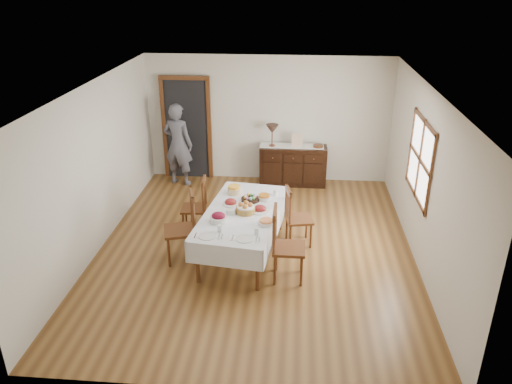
# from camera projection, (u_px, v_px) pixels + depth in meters

# --- Properties ---
(ground) EXTENTS (6.00, 6.00, 0.00)m
(ground) POSITION_uv_depth(u_px,v_px,m) (255.00, 248.00, 8.07)
(ground) COLOR brown
(room_shell) EXTENTS (5.02, 6.02, 2.65)m
(room_shell) POSITION_uv_depth(u_px,v_px,m) (249.00, 143.00, 7.79)
(room_shell) COLOR silver
(room_shell) RESTS_ON ground
(dining_table) EXTENTS (1.38, 2.29, 0.75)m
(dining_table) POSITION_uv_depth(u_px,v_px,m) (243.00, 216.00, 7.66)
(dining_table) COLOR silver
(dining_table) RESTS_ON ground
(chair_left_near) EXTENTS (0.58, 0.58, 1.12)m
(chair_left_near) POSITION_uv_depth(u_px,v_px,m) (183.00, 226.00, 7.55)
(chair_left_near) COLOR #532C15
(chair_left_near) RESTS_ON ground
(chair_left_far) EXTENTS (0.44, 0.44, 0.99)m
(chair_left_far) POSITION_uv_depth(u_px,v_px,m) (197.00, 205.00, 8.38)
(chair_left_far) COLOR #532C15
(chair_left_far) RESTS_ON ground
(chair_right_near) EXTENTS (0.47, 0.47, 1.11)m
(chair_right_near) POSITION_uv_depth(u_px,v_px,m) (285.00, 244.00, 7.07)
(chair_right_near) COLOR #532C15
(chair_right_near) RESTS_ON ground
(chair_right_far) EXTENTS (0.49, 0.49, 0.99)m
(chair_right_far) POSITION_uv_depth(u_px,v_px,m) (296.00, 216.00, 8.00)
(chair_right_far) COLOR #532C15
(chair_right_far) RESTS_ON ground
(sideboard) EXTENTS (1.37, 0.50, 0.82)m
(sideboard) POSITION_uv_depth(u_px,v_px,m) (293.00, 165.00, 10.33)
(sideboard) COLOR black
(sideboard) RESTS_ON ground
(person) EXTENTS (0.64, 0.50, 1.83)m
(person) POSITION_uv_depth(u_px,v_px,m) (178.00, 142.00, 10.16)
(person) COLOR #53545F
(person) RESTS_ON ground
(bread_basket) EXTENTS (0.30, 0.30, 0.17)m
(bread_basket) POSITION_uv_depth(u_px,v_px,m) (245.00, 209.00, 7.55)
(bread_basket) COLOR olive
(bread_basket) RESTS_ON dining_table
(egg_basket) EXTENTS (0.29, 0.29, 0.10)m
(egg_basket) POSITION_uv_depth(u_px,v_px,m) (250.00, 199.00, 7.95)
(egg_basket) COLOR black
(egg_basket) RESTS_ON dining_table
(ham_platter_a) EXTENTS (0.27, 0.27, 0.11)m
(ham_platter_a) POSITION_uv_depth(u_px,v_px,m) (231.00, 202.00, 7.83)
(ham_platter_a) COLOR silver
(ham_platter_a) RESTS_ON dining_table
(ham_platter_b) EXTENTS (0.32, 0.32, 0.11)m
(ham_platter_b) POSITION_uv_depth(u_px,v_px,m) (260.00, 209.00, 7.62)
(ham_platter_b) COLOR silver
(ham_platter_b) RESTS_ON dining_table
(beet_bowl) EXTENTS (0.26, 0.26, 0.15)m
(beet_bowl) POSITION_uv_depth(u_px,v_px,m) (219.00, 218.00, 7.28)
(beet_bowl) COLOR silver
(beet_bowl) RESTS_ON dining_table
(carrot_bowl) EXTENTS (0.20, 0.20, 0.09)m
(carrot_bowl) POSITION_uv_depth(u_px,v_px,m) (264.00, 197.00, 7.98)
(carrot_bowl) COLOR silver
(carrot_bowl) RESTS_ON dining_table
(pineapple_bowl) EXTENTS (0.23, 0.23, 0.14)m
(pineapple_bowl) POSITION_uv_depth(u_px,v_px,m) (234.00, 190.00, 8.19)
(pineapple_bowl) COLOR #CFB583
(pineapple_bowl) RESTS_ON dining_table
(casserole_dish) EXTENTS (0.24, 0.24, 0.07)m
(casserole_dish) POSITION_uv_depth(u_px,v_px,m) (266.00, 222.00, 7.21)
(casserole_dish) COLOR silver
(casserole_dish) RESTS_ON dining_table
(butter_dish) EXTENTS (0.15, 0.11, 0.07)m
(butter_dish) POSITION_uv_depth(u_px,v_px,m) (231.00, 212.00, 7.53)
(butter_dish) COLOR silver
(butter_dish) RESTS_ON dining_table
(setting_left) EXTENTS (0.44, 0.31, 0.10)m
(setting_left) POSITION_uv_depth(u_px,v_px,m) (211.00, 233.00, 6.93)
(setting_left) COLOR silver
(setting_left) RESTS_ON dining_table
(setting_right) EXTENTS (0.44, 0.31, 0.10)m
(setting_right) POSITION_uv_depth(u_px,v_px,m) (249.00, 236.00, 6.86)
(setting_right) COLOR silver
(setting_right) RESTS_ON dining_table
(glass_far_a) EXTENTS (0.07, 0.07, 0.11)m
(glass_far_a) POSITION_uv_depth(u_px,v_px,m) (240.00, 190.00, 8.22)
(glass_far_a) COLOR silver
(glass_far_a) RESTS_ON dining_table
(glass_far_b) EXTENTS (0.07, 0.07, 0.09)m
(glass_far_b) POSITION_uv_depth(u_px,v_px,m) (275.00, 192.00, 8.15)
(glass_far_b) COLOR silver
(glass_far_b) RESTS_ON dining_table
(runner) EXTENTS (1.30, 0.35, 0.01)m
(runner) POSITION_uv_depth(u_px,v_px,m) (292.00, 146.00, 10.20)
(runner) COLOR white
(runner) RESTS_ON sideboard
(table_lamp) EXTENTS (0.26, 0.26, 0.46)m
(table_lamp) POSITION_uv_depth(u_px,v_px,m) (272.00, 130.00, 10.03)
(table_lamp) COLOR brown
(table_lamp) RESTS_ON sideboard
(picture_frame) EXTENTS (0.22, 0.08, 0.28)m
(picture_frame) POSITION_uv_depth(u_px,v_px,m) (297.00, 141.00, 10.08)
(picture_frame) COLOR #CEAF91
(picture_frame) RESTS_ON sideboard
(deco_bowl) EXTENTS (0.20, 0.20, 0.06)m
(deco_bowl) POSITION_uv_depth(u_px,v_px,m) (318.00, 146.00, 10.11)
(deco_bowl) COLOR #532C15
(deco_bowl) RESTS_ON sideboard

